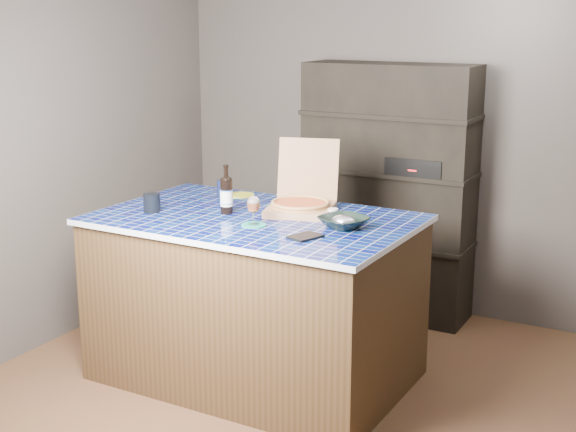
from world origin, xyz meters
The scene contains 14 objects.
room centered at (0.00, 0.00, 1.25)m, with size 3.50×3.50×3.50m.
shelving_unit centered at (0.00, 1.53, 0.90)m, with size 1.20×0.41×1.80m.
kitchen_island centered at (-0.27, 0.13, 0.50)m, with size 1.82×1.17×0.99m.
pizza_box centered at (-0.09, 0.36, 1.05)m, with size 0.48×0.54×0.41m.
mead_bottle centered at (-0.46, 0.13, 1.11)m, with size 0.08×0.08×0.29m.
teal_trivet centered at (-0.17, -0.04, 1.00)m, with size 0.14×0.14×0.01m, color #187D6A.
wine_glass centered at (-0.17, -0.04, 1.11)m, with size 0.07×0.07×0.16m.
tumbler centered at (-0.86, -0.06, 1.05)m, with size 0.10×0.10×0.11m, color black.
dvd_case centered at (0.20, -0.12, 1.00)m, with size 0.12×0.17×0.01m, color black.
bowl centered at (0.28, 0.16, 1.02)m, with size 0.25×0.25×0.06m, color black.
foil_contents centered at (0.28, 0.16, 1.03)m, with size 0.13×0.11×0.06m, color silver.
white_jar centered at (0.14, 0.33, 1.02)m, with size 0.06×0.06×0.05m, color silver.
navy_cup centered at (-0.70, 0.46, 1.05)m, with size 0.07×0.07×0.11m, color black.
green_trivet centered at (-0.64, 0.57, 1.00)m, with size 0.18×0.18×0.01m, color #A8AE25.
Camera 1 is at (2.05, -3.70, 2.13)m, focal length 50.00 mm.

